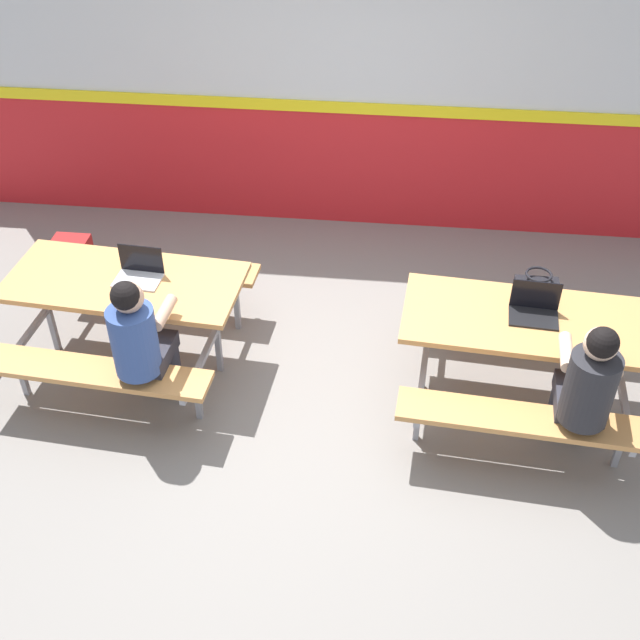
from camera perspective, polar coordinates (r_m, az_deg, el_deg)
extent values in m
cube|color=gray|center=(5.81, -0.14, -5.10)|extent=(10.00, 10.00, 0.02)
cube|color=red|center=(7.46, 1.93, 10.92)|extent=(8.00, 0.12, 1.10)
cube|color=yellow|center=(7.14, 1.99, 14.95)|extent=(8.00, 0.03, 0.10)
cube|color=silver|center=(6.94, 2.18, 20.86)|extent=(6.72, 0.12, 1.40)
cube|color=tan|center=(5.78, -13.86, 2.68)|extent=(1.71, 0.88, 0.04)
cube|color=tan|center=(5.52, -15.82, -3.59)|extent=(1.59, 0.40, 0.04)
cube|color=tan|center=(6.42, -11.41, 3.85)|extent=(1.59, 0.40, 0.04)
cube|color=gray|center=(6.27, -18.83, 0.50)|extent=(0.04, 0.04, 0.70)
cube|color=gray|center=(6.24, -18.90, 0.79)|extent=(0.16, 1.55, 0.04)
cube|color=gray|center=(6.03, -20.60, -3.51)|extent=(0.04, 0.04, 0.41)
cube|color=gray|center=(6.70, -16.74, 2.15)|extent=(0.04, 0.04, 0.41)
cube|color=gray|center=(5.79, -7.39, -0.94)|extent=(0.04, 0.04, 0.70)
cube|color=gray|center=(5.77, -7.42, -0.63)|extent=(0.16, 1.55, 0.04)
cube|color=gray|center=(5.53, -8.76, -5.38)|extent=(0.04, 0.04, 0.41)
cube|color=gray|center=(6.26, -5.97, 0.94)|extent=(0.04, 0.04, 0.41)
cube|color=tan|center=(5.44, 14.73, -0.04)|extent=(1.71, 0.88, 0.04)
cube|color=tan|center=(5.15, 14.34, -6.90)|extent=(1.59, 0.40, 0.04)
cube|color=tan|center=(6.12, 14.20, 1.47)|extent=(1.59, 0.40, 0.04)
cube|color=gray|center=(5.64, 7.59, -2.22)|extent=(0.04, 0.04, 0.70)
cube|color=gray|center=(5.61, 7.62, -1.91)|extent=(0.16, 1.55, 0.04)
cube|color=gray|center=(5.36, 7.02, -6.88)|extent=(0.04, 0.04, 0.41)
cube|color=gray|center=(6.12, 7.87, -0.20)|extent=(0.04, 0.04, 0.41)
cube|color=gray|center=(5.78, 20.54, -3.65)|extent=(0.04, 0.04, 0.70)
cube|color=gray|center=(5.75, 20.63, -3.36)|extent=(0.16, 1.55, 0.04)
cube|color=gray|center=(5.51, 20.73, -8.27)|extent=(0.04, 0.04, 0.41)
cube|color=gray|center=(6.25, 19.80, -1.57)|extent=(0.04, 0.04, 0.41)
cylinder|color=#2D2D38|center=(5.78, -12.09, -3.33)|extent=(0.11, 0.11, 0.45)
cylinder|color=#2D2D38|center=(5.72, -10.41, -3.57)|extent=(0.11, 0.11, 0.45)
cube|color=#2D2D38|center=(5.46, -12.15, -2.26)|extent=(0.33, 0.40, 0.12)
cylinder|color=#334C8C|center=(5.19, -13.14, -1.46)|extent=(0.30, 0.30, 0.48)
cylinder|color=tan|center=(5.32, -13.92, 0.87)|extent=(0.10, 0.31, 0.08)
cylinder|color=tan|center=(5.22, -11.09, 0.54)|extent=(0.10, 0.31, 0.08)
sphere|color=tan|center=(5.00, -13.60, 1.58)|extent=(0.20, 0.20, 0.20)
sphere|color=black|center=(4.96, -13.78, 1.70)|extent=(0.18, 0.18, 0.18)
cylinder|color=#2D2D38|center=(5.55, 16.47, -6.31)|extent=(0.11, 0.11, 0.45)
cylinder|color=#2D2D38|center=(5.58, 18.30, -6.48)|extent=(0.11, 0.11, 0.45)
cube|color=#2D2D38|center=(5.27, 18.05, -5.34)|extent=(0.33, 0.40, 0.12)
cylinder|color=#26262B|center=(4.99, 18.71, -4.68)|extent=(0.30, 0.30, 0.48)
cylinder|color=beige|center=(5.05, 17.21, -2.19)|extent=(0.10, 0.31, 0.08)
cylinder|color=beige|center=(5.10, 20.30, -2.53)|extent=(0.10, 0.31, 0.08)
sphere|color=beige|center=(4.79, 19.48, -1.63)|extent=(0.20, 0.20, 0.20)
sphere|color=black|center=(4.75, 19.60, -1.53)|extent=(0.18, 0.18, 0.18)
cube|color=silver|center=(5.72, -12.91, 2.79)|extent=(0.34, 0.24, 0.01)
cube|color=black|center=(5.74, -12.69, 4.31)|extent=(0.32, 0.03, 0.21)
cube|color=black|center=(5.43, 15.02, 0.16)|extent=(0.34, 0.24, 0.01)
cube|color=black|center=(5.45, 15.19, 1.76)|extent=(0.32, 0.03, 0.21)
cube|color=maroon|center=(7.03, -17.12, 4.10)|extent=(0.30, 0.18, 0.44)
cube|color=maroon|center=(7.15, -16.73, 4.16)|extent=(0.21, 0.04, 0.19)
cube|color=black|center=(6.57, 15.05, 1.46)|extent=(0.34, 0.14, 0.36)
torus|color=black|center=(6.44, 15.40, 3.16)|extent=(0.21, 0.21, 0.02)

